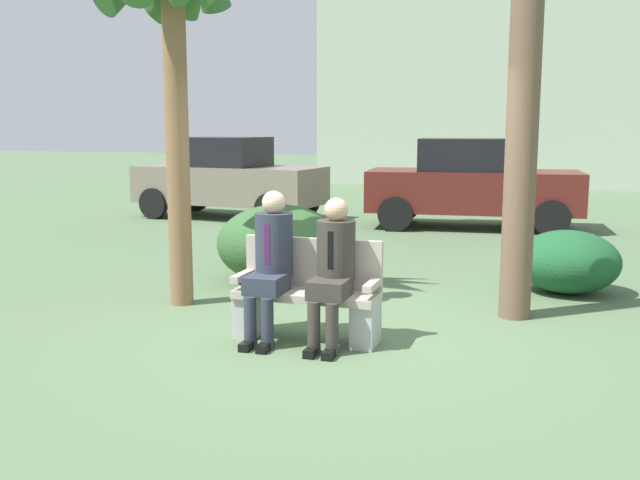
% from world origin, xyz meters
% --- Properties ---
extents(ground_plane, '(80.00, 80.00, 0.00)m').
position_xyz_m(ground_plane, '(0.00, 0.00, 0.00)').
color(ground_plane, '#526D49').
extents(park_bench, '(1.30, 0.44, 0.90)m').
position_xyz_m(park_bench, '(-0.25, -0.10, 0.39)').
color(park_bench, '#B7AD9E').
rests_on(park_bench, ground).
extents(seated_man_left, '(0.34, 0.72, 1.34)m').
position_xyz_m(seated_man_left, '(-0.56, -0.21, 0.75)').
color(seated_man_left, '#2D3342').
rests_on(seated_man_left, ground).
extents(seated_man_right, '(0.34, 0.72, 1.29)m').
position_xyz_m(seated_man_right, '(0.02, -0.22, 0.72)').
color(seated_man_right, '#38332D').
rests_on(seated_man_right, ground).
extents(shrub_near_bench, '(1.16, 1.07, 0.73)m').
position_xyz_m(shrub_near_bench, '(2.02, 2.52, 0.36)').
color(shrub_near_bench, '#1D562C').
rests_on(shrub_near_bench, ground).
extents(shrub_mid_lawn, '(1.54, 1.41, 0.96)m').
position_xyz_m(shrub_mid_lawn, '(-1.33, 2.00, 0.48)').
color(shrub_mid_lawn, '#315B2E').
rests_on(shrub_mid_lawn, ground).
extents(shrub_far_lawn, '(0.98, 0.90, 0.61)m').
position_xyz_m(shrub_far_lawn, '(-1.90, 3.32, 0.31)').
color(shrub_far_lawn, '#245C26').
rests_on(shrub_far_lawn, ground).
extents(parked_car_near, '(4.04, 2.05, 1.68)m').
position_xyz_m(parked_car_near, '(-4.62, 7.58, 0.84)').
color(parked_car_near, slate).
rests_on(parked_car_near, ground).
extents(parked_car_far, '(4.03, 2.00, 1.68)m').
position_xyz_m(parked_car_far, '(0.37, 7.61, 0.84)').
color(parked_car_far, '#591E19').
rests_on(parked_car_far, ground).
extents(building_backdrop, '(10.84, 7.77, 8.69)m').
position_xyz_m(building_backdrop, '(-0.57, 20.62, 4.37)').
color(building_backdrop, '#A8B59F').
rests_on(building_backdrop, ground).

